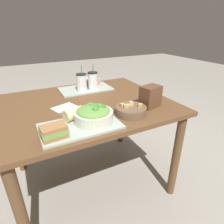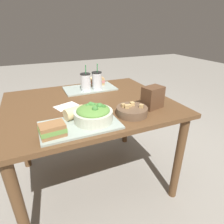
{
  "view_description": "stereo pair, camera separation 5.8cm",
  "coord_description": "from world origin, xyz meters",
  "views": [
    {
      "loc": [
        -0.41,
        -1.21,
        1.26
      ],
      "look_at": [
        0.03,
        -0.34,
        0.8
      ],
      "focal_mm": 30.0,
      "sensor_mm": 36.0,
      "label": 1
    },
    {
      "loc": [
        -0.36,
        -1.23,
        1.26
      ],
      "look_at": [
        0.03,
        -0.34,
        0.8
      ],
      "focal_mm": 30.0,
      "sensor_mm": 36.0,
      "label": 2
    }
  ],
  "objects": [
    {
      "name": "salad_bowl",
      "position": [
        -0.07,
        -0.32,
        0.8
      ],
      "size": [
        0.22,
        0.22,
        0.11
      ],
      "color": "beige",
      "rests_on": "tray_near"
    },
    {
      "name": "drink_cup_dark",
      "position": [
        0.05,
        0.23,
        0.82
      ],
      "size": [
        0.08,
        0.08,
        0.21
      ],
      "color": "silver",
      "rests_on": "tray_far"
    },
    {
      "name": "napkin_folded",
      "position": [
        -0.17,
        -0.02,
        0.74
      ],
      "size": [
        0.18,
        0.15,
        0.0
      ],
      "color": "white",
      "rests_on": "dining_table"
    },
    {
      "name": "soup_bowl",
      "position": [
        0.18,
        -0.31,
        0.77
      ],
      "size": [
        0.19,
        0.19,
        0.07
      ],
      "color": "brown",
      "rests_on": "dining_table"
    },
    {
      "name": "drink_cup_red",
      "position": [
        0.15,
        0.23,
        0.82
      ],
      "size": [
        0.08,
        0.08,
        0.22
      ],
      "color": "silver",
      "rests_on": "tray_far"
    },
    {
      "name": "dining_table",
      "position": [
        0.0,
        0.0,
        0.64
      ],
      "size": [
        1.18,
        0.97,
        0.74
      ],
      "color": "brown",
      "rests_on": "ground_plane"
    },
    {
      "name": "baguette_near",
      "position": [
        -0.16,
        -0.24,
        0.79
      ],
      "size": [
        0.13,
        0.1,
        0.07
      ],
      "rotation": [
        0.0,
        0.0,
        1.85
      ],
      "color": "#DBBC84",
      "rests_on": "tray_near"
    },
    {
      "name": "sandwich_near",
      "position": [
        -0.31,
        -0.38,
        0.79
      ],
      "size": [
        0.13,
        0.1,
        0.06
      ],
      "rotation": [
        0.0,
        0.0,
        0.09
      ],
      "color": "olive",
      "rests_on": "tray_near"
    },
    {
      "name": "tray_far",
      "position": [
        0.1,
        0.29,
        0.75
      ],
      "size": [
        0.44,
        0.25,
        0.01
      ],
      "color": "#99A89E",
      "rests_on": "dining_table"
    },
    {
      "name": "chip_bag",
      "position": [
        0.36,
        -0.27,
        0.82
      ],
      "size": [
        0.15,
        0.12,
        0.15
      ],
      "rotation": [
        0.0,
        0.0,
        0.22
      ],
      "color": "brown",
      "rests_on": "dining_table"
    },
    {
      "name": "baguette_far",
      "position": [
        0.13,
        0.38,
        0.79
      ],
      "size": [
        0.13,
        0.1,
        0.07
      ],
      "rotation": [
        0.0,
        0.0,
        1.83
      ],
      "color": "#DBBC84",
      "rests_on": "tray_far"
    },
    {
      "name": "sandwich_far",
      "position": [
        0.18,
        0.35,
        0.79
      ],
      "size": [
        0.13,
        0.09,
        0.06
      ],
      "rotation": [
        0.0,
        0.0,
        -0.04
      ],
      "color": "tan",
      "rests_on": "tray_far"
    },
    {
      "name": "ground_plane",
      "position": [
        0.0,
        0.0,
        0.0
      ],
      "size": [
        12.0,
        12.0,
        0.0
      ],
      "primitive_type": "plane",
      "color": "gray"
    },
    {
      "name": "tray_near",
      "position": [
        -0.15,
        -0.33,
        0.75
      ],
      "size": [
        0.44,
        0.25,
        0.01
      ],
      "color": "#99A89E",
      "rests_on": "dining_table"
    }
  ]
}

